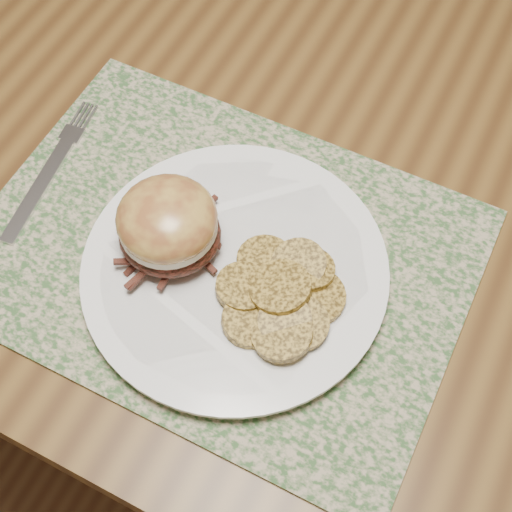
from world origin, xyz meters
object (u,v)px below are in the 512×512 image
(pork_sandwich, at_px, (168,225))
(dinner_plate, at_px, (235,271))
(dining_table, at_px, (305,139))
(fork, at_px, (51,168))

(pork_sandwich, bearing_deg, dinner_plate, -11.58)
(dining_table, distance_m, fork, 0.29)
(dining_table, bearing_deg, pork_sandwich, -96.64)
(dining_table, xyz_separation_m, dinner_plate, (0.03, -0.24, 0.09))
(dinner_plate, distance_m, fork, 0.22)
(pork_sandwich, distance_m, fork, 0.17)
(dining_table, bearing_deg, fork, -131.09)
(dining_table, distance_m, dinner_plate, 0.26)
(dining_table, relative_size, pork_sandwich, 13.28)
(dining_table, xyz_separation_m, fork, (-0.19, -0.21, 0.09))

